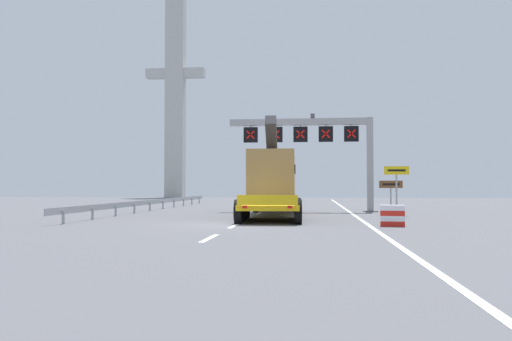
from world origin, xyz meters
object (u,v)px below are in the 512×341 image
object	(u,v)px
heavy_haul_truck_yellow	(274,181)
exit_sign_yellow	(397,179)
tourist_info_sign_brown	(391,188)
overhead_lane_gantry	(318,137)
bridge_pylon_distant	(175,95)
crash_barrier_striped	(392,216)

from	to	relation	value
heavy_haul_truck_yellow	exit_sign_yellow	size ratio (longest dim) A/B	4.93
tourist_info_sign_brown	overhead_lane_gantry	bearing A→B (deg)	161.80
tourist_info_sign_brown	bridge_pylon_distant	size ratio (longest dim) A/B	0.07
tourist_info_sign_brown	bridge_pylon_distant	world-z (taller)	bridge_pylon_distant
overhead_lane_gantry	heavy_haul_truck_yellow	distance (m)	6.08
exit_sign_yellow	bridge_pylon_distant	size ratio (longest dim) A/B	0.09
overhead_lane_gantry	crash_barrier_striped	xyz separation A→B (m)	(2.97, -12.69, -4.58)
exit_sign_yellow	crash_barrier_striped	bearing A→B (deg)	-100.18
tourist_info_sign_brown	crash_barrier_striped	bearing A→B (deg)	-98.11
overhead_lane_gantry	bridge_pylon_distant	distance (m)	47.90
overhead_lane_gantry	heavy_haul_truck_yellow	size ratio (longest dim) A/B	0.70
heavy_haul_truck_yellow	overhead_lane_gantry	bearing A→B (deg)	59.55
exit_sign_yellow	tourist_info_sign_brown	world-z (taller)	exit_sign_yellow
exit_sign_yellow	tourist_info_sign_brown	distance (m)	2.83
overhead_lane_gantry	tourist_info_sign_brown	distance (m)	5.92
overhead_lane_gantry	bridge_pylon_distant	world-z (taller)	bridge_pylon_distant
crash_barrier_striped	exit_sign_yellow	bearing A→B (deg)	79.82
overhead_lane_gantry	crash_barrier_striped	distance (m)	13.81
heavy_haul_truck_yellow	exit_sign_yellow	bearing A→B (deg)	2.18
exit_sign_yellow	tourist_info_sign_brown	size ratio (longest dim) A/B	1.39
overhead_lane_gantry	heavy_haul_truck_yellow	xyz separation A→B (m)	(-2.67, -4.54, -3.04)
heavy_haul_truck_yellow	crash_barrier_striped	xyz separation A→B (m)	(5.64, -8.15, -1.54)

